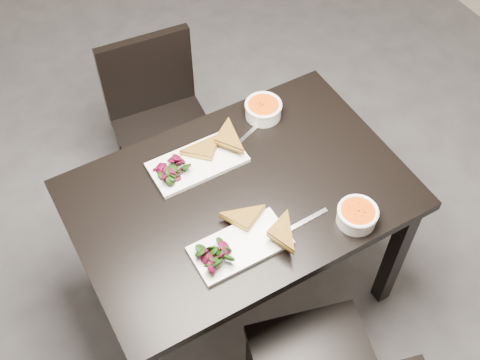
{
  "coord_description": "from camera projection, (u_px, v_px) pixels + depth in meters",
  "views": [
    {
      "loc": [
        -0.51,
        -1.33,
        2.5
      ],
      "look_at": [
        0.13,
        -0.2,
        0.82
      ],
      "focal_mm": 45.12,
      "sensor_mm": 36.0,
      "label": 1
    }
  ],
  "objects": [
    {
      "name": "sandwich_near",
      "position": [
        255.0,
        229.0,
        2.02
      ],
      "size": [
        0.2,
        0.19,
        0.05
      ],
      "primitive_type": null,
      "rotation": [
        0.0,
        0.0,
        0.48
      ],
      "color": "olive",
      "rests_on": "plate_near"
    },
    {
      "name": "salad_far",
      "position": [
        173.0,
        167.0,
        2.19
      ],
      "size": [
        0.11,
        0.1,
        0.05
      ],
      "primitive_type": null,
      "color": "black",
      "rests_on": "plate_far"
    },
    {
      "name": "plate_far",
      "position": [
        198.0,
        163.0,
        2.24
      ],
      "size": [
        0.36,
        0.18,
        0.02
      ],
      "primitive_type": "cube",
      "color": "white",
      "rests_on": "table"
    },
    {
      "name": "salad_near",
      "position": [
        214.0,
        254.0,
        1.97
      ],
      "size": [
        0.1,
        0.09,
        0.05
      ],
      "primitive_type": null,
      "color": "black",
      "rests_on": "plate_near"
    },
    {
      "name": "ground",
      "position": [
        195.0,
        267.0,
        2.84
      ],
      "size": [
        5.0,
        5.0,
        0.0
      ],
      "primitive_type": "plane",
      "color": "#47474C",
      "rests_on": "ground"
    },
    {
      "name": "plate_near",
      "position": [
        240.0,
        246.0,
        2.02
      ],
      "size": [
        0.33,
        0.17,
        0.02
      ],
      "primitive_type": "cube",
      "color": "white",
      "rests_on": "table"
    },
    {
      "name": "soup_bowl_near",
      "position": [
        357.0,
        215.0,
        2.07
      ],
      "size": [
        0.14,
        0.14,
        0.06
      ],
      "color": "white",
      "rests_on": "table"
    },
    {
      "name": "cutlery_near",
      "position": [
        306.0,
        221.0,
        2.09
      ],
      "size": [
        0.18,
        0.02,
        0.0
      ],
      "primitive_type": "cube",
      "rotation": [
        0.0,
        0.0,
        0.04
      ],
      "color": "silver",
      "rests_on": "table"
    },
    {
      "name": "chair_far",
      "position": [
        160.0,
        116.0,
        2.77
      ],
      "size": [
        0.46,
        0.46,
        0.85
      ],
      "rotation": [
        0.0,
        0.0,
        -0.1
      ],
      "color": "black",
      "rests_on": "ground"
    },
    {
      "name": "table",
      "position": [
        240.0,
        208.0,
        2.25
      ],
      "size": [
        1.2,
        0.8,
        0.75
      ],
      "color": "black",
      "rests_on": "ground"
    },
    {
      "name": "sandwich_far",
      "position": [
        214.0,
        152.0,
        2.23
      ],
      "size": [
        0.22,
        0.22,
        0.06
      ],
      "primitive_type": null,
      "rotation": [
        0.0,
        0.0,
        0.8
      ],
      "color": "olive",
      "rests_on": "plate_far"
    },
    {
      "name": "cutlery_far",
      "position": [
        247.0,
        135.0,
        2.34
      ],
      "size": [
        0.17,
        0.08,
        0.0
      ],
      "primitive_type": "cube",
      "rotation": [
        0.0,
        0.0,
        0.36
      ],
      "color": "silver",
      "rests_on": "table"
    },
    {
      "name": "soup_bowl_far",
      "position": [
        263.0,
        109.0,
        2.37
      ],
      "size": [
        0.15,
        0.15,
        0.07
      ],
      "color": "white",
      "rests_on": "table"
    }
  ]
}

